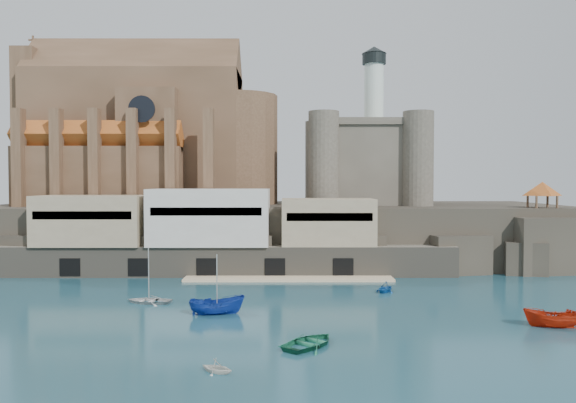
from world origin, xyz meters
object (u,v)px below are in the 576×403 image
Objects in this scene: boat_1 at (217,372)px; boat_2 at (217,314)px; pavilion at (542,190)px; church at (147,138)px; castle_keep at (365,159)px.

boat_1 is 18.32m from boat_2.
pavilion is at bearing -15.57° from boat_1.
church is 7.92× the size of boat_2.
castle_keep is 30.50m from pavilion.
boat_1 is at bearing -133.92° from pavilion.
church is at bearing 178.89° from castle_keep.
boat_1 is (20.69, -63.04, -22.13)m from church.
pavilion is at bearing -70.02° from boat_2.
castle_keep is 52.46m from boat_2.
pavilion reaches higher than boat_1.
boat_2 is (-21.76, -44.08, -18.31)m from castle_keep.
pavilion is 2.48× the size of boat_1.
boat_2 is (-2.25, 18.18, 0.00)m from boat_1.
pavilion is at bearing -13.48° from church.
castle_keep is at bearing -1.11° from church.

